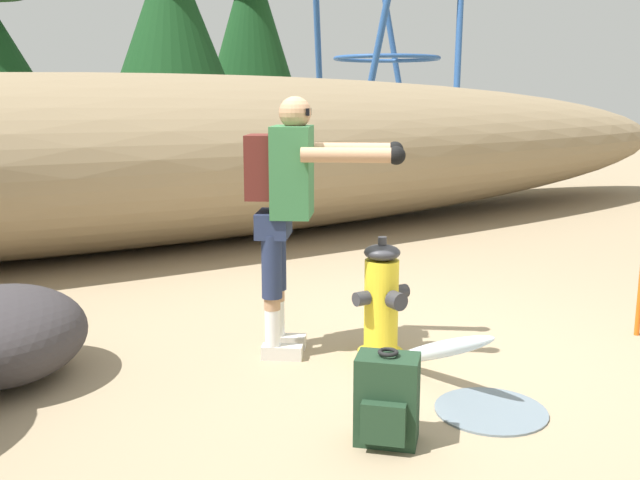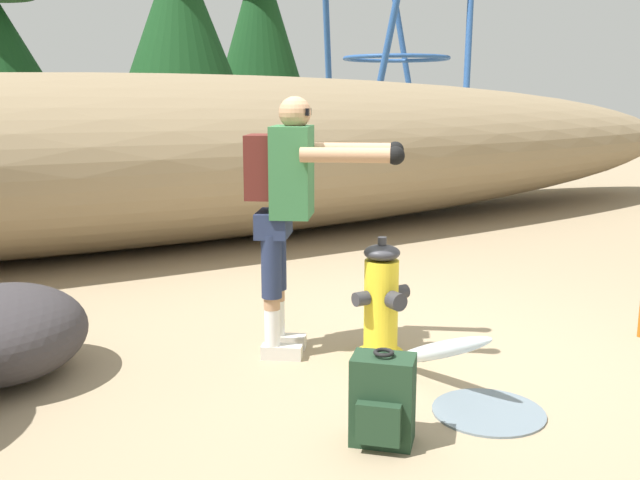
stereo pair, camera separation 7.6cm
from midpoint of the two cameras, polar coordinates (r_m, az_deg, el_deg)
ground_plane at (r=4.82m, az=6.60°, el=-9.06°), size 56.00×56.00×0.04m
dirt_embankment at (r=8.43m, az=-11.86°, el=6.39°), size 17.82×3.20×1.91m
fire_hydrant at (r=4.59m, az=5.41°, el=-5.00°), size 0.40×0.35×0.79m
hydrant_water_jet at (r=4.15m, az=11.19°, el=-10.08°), size 0.60×1.14×0.47m
utility_worker at (r=4.49m, az=-1.98°, el=3.61°), size 1.01×0.90×1.66m
spare_backpack at (r=3.55m, az=5.65°, el=-12.67°), size 0.36×0.36×0.47m
boulder_mid at (r=4.66m, az=-23.65°, el=-6.82°), size 1.38×1.42×0.56m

